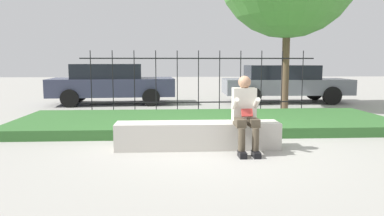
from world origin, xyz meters
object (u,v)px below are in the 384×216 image
Objects in this scene: stone_bench at (198,137)px; person_seated_reader at (245,111)px; car_parked_right at (284,83)px; car_parked_left at (111,83)px.

person_seated_reader reaches higher than stone_bench.
car_parked_right is at bearing 68.46° from person_seated_reader.
person_seated_reader is 0.28× the size of car_parked_right.
stone_bench is 8.04m from car_parked_right.
person_seated_reader is 7.97m from car_parked_right.
person_seated_reader is at bearing -20.99° from stone_bench.
person_seated_reader is at bearing -110.25° from car_parked_right.
car_parked_left reaches higher than car_parked_right.
car_parked_right is (3.69, 7.12, 0.52)m from stone_bench.
car_parked_left reaches higher than person_seated_reader.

